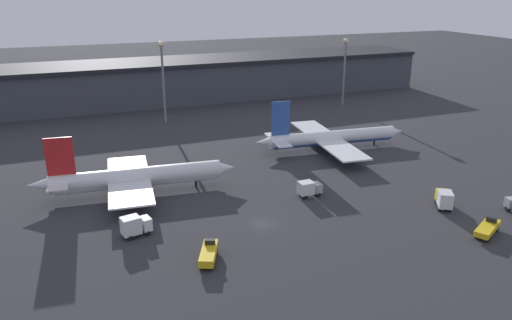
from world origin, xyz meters
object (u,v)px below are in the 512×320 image
airplane_0 (135,178)px  service_vehicle_0 (488,228)px  airplane_1 (331,138)px  service_vehicle_4 (444,198)px  service_vehicle_2 (209,253)px  service_vehicle_3 (135,225)px  service_vehicle_5 (309,188)px

airplane_0 → service_vehicle_0: 66.32m
airplane_0 → airplane_1: 52.28m
airplane_1 → service_vehicle_0: size_ratio=5.36×
airplane_0 → service_vehicle_4: airplane_0 is taller
service_vehicle_0 → service_vehicle_2: 47.43m
airplane_0 → service_vehicle_2: 31.61m
service_vehicle_2 → service_vehicle_0: bearing=-77.5°
airplane_0 → service_vehicle_2: (6.28, -30.91, -2.05)m
service_vehicle_0 → service_vehicle_3: 59.73m
airplane_0 → service_vehicle_4: size_ratio=7.09×
service_vehicle_2 → service_vehicle_4: size_ratio=1.24×
airplane_1 → service_vehicle_4: airplane_1 is taller
airplane_1 → service_vehicle_2: 61.24m
service_vehicle_0 → service_vehicle_2: (-46.54, 9.14, 0.13)m
service_vehicle_0 → service_vehicle_3: (-55.79, 21.33, 0.83)m
airplane_1 → service_vehicle_5: bearing=-121.5°
service_vehicle_3 → airplane_1: bearing=16.2°
service_vehicle_2 → service_vehicle_5: 30.45m
service_vehicle_0 → service_vehicle_4: bearing=59.2°
service_vehicle_0 → service_vehicle_5: 32.98m
service_vehicle_3 → service_vehicle_5: size_ratio=1.12×
service_vehicle_0 → service_vehicle_4: service_vehicle_4 is taller
airplane_1 → service_vehicle_5: (-19.23, -25.23, -1.26)m
service_vehicle_5 → service_vehicle_4: bearing=-35.8°
service_vehicle_4 → service_vehicle_5: 25.69m
airplane_1 → service_vehicle_3: 61.63m
service_vehicle_4 → service_vehicle_5: service_vehicle_4 is taller
service_vehicle_2 → service_vehicle_3: 15.32m
airplane_1 → service_vehicle_2: airplane_1 is taller
airplane_1 → service_vehicle_4: 39.62m
airplane_0 → service_vehicle_4: 60.60m
airplane_1 → service_vehicle_5: size_ratio=8.59×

